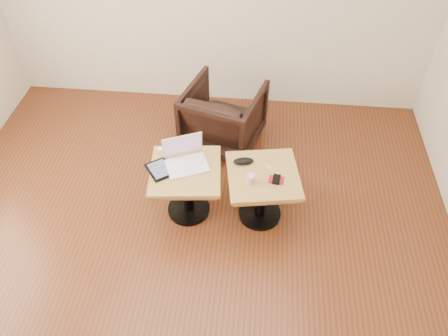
# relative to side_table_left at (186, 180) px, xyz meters

# --- Properties ---
(room_shell) EXTENTS (4.52, 4.52, 2.71)m
(room_shell) POSITION_rel_side_table_left_xyz_m (0.05, -0.54, 0.96)
(room_shell) COLOR #4B2611
(room_shell) RESTS_ON ground
(side_table_left) EXTENTS (0.63, 0.63, 0.52)m
(side_table_left) POSITION_rel_side_table_left_xyz_m (0.00, 0.00, 0.00)
(side_table_left) COLOR black
(side_table_left) RESTS_ON ground
(side_table_right) EXTENTS (0.66, 0.66, 0.52)m
(side_table_right) POSITION_rel_side_table_left_xyz_m (0.63, 0.01, 0.00)
(side_table_right) COLOR black
(side_table_right) RESTS_ON ground
(laptop) EXTENTS (0.41, 0.38, 0.24)m
(laptop) POSITION_rel_side_table_left_xyz_m (-0.01, 0.07, 0.18)
(laptop) COLOR white
(laptop) RESTS_ON side_table_left
(tablet) EXTENTS (0.28, 0.29, 0.02)m
(tablet) POSITION_rel_side_table_left_xyz_m (-0.21, -0.03, 0.14)
(tablet) COLOR black
(tablet) RESTS_ON side_table_left
(charging_adapter) EXTENTS (0.04, 0.04, 0.03)m
(charging_adapter) POSITION_rel_side_table_left_xyz_m (-0.25, 0.20, 0.14)
(charging_adapter) COLOR white
(charging_adapter) RESTS_ON side_table_left
(glasses_case) EXTENTS (0.18, 0.11, 0.05)m
(glasses_case) POSITION_rel_side_table_left_xyz_m (0.47, 0.12, 0.16)
(glasses_case) COLOR black
(glasses_case) RESTS_ON side_table_right
(striped_cup) EXTENTS (0.09, 0.09, 0.09)m
(striped_cup) POSITION_rel_side_table_left_xyz_m (0.54, -0.10, 0.17)
(striped_cup) COLOR #F14185
(striped_cup) RESTS_ON side_table_right
(earbuds_tangle) EXTENTS (0.07, 0.04, 0.01)m
(earbuds_tangle) POSITION_rel_side_table_left_xyz_m (0.69, 0.10, 0.14)
(earbuds_tangle) COLOR white
(earbuds_tangle) RESTS_ON side_table_right
(phone_on_sleeve) EXTENTS (0.13, 0.11, 0.02)m
(phone_on_sleeve) POSITION_rel_side_table_left_xyz_m (0.74, -0.04, 0.14)
(phone_on_sleeve) COLOR #A90E23
(phone_on_sleeve) RESTS_ON side_table_right
(armchair) EXTENTS (0.88, 0.89, 0.66)m
(armchair) POSITION_rel_side_table_left_xyz_m (0.22, 0.95, -0.06)
(armchair) COLOR black
(armchair) RESTS_ON ground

